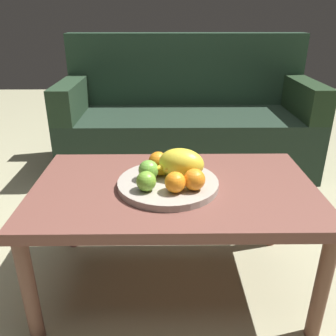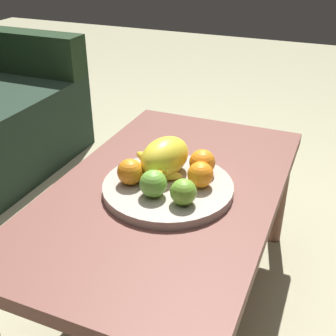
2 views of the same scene
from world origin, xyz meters
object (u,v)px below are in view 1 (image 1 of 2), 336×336
orange_left (194,180)px  apple_front (149,170)px  coffee_table (174,198)px  apple_left (146,181)px  couch (187,124)px  melon_large_front (181,163)px  orange_front (174,182)px  banana_bunch (172,168)px  fruit_bowl (168,184)px  orange_right (158,161)px

orange_left → apple_front: bearing=152.6°
coffee_table → orange_left: (0.07, -0.08, 0.11)m
apple_left → couch: bearing=80.6°
coffee_table → melon_large_front: 0.14m
orange_front → apple_front: size_ratio=0.98×
apple_left → orange_front: bearing=-7.4°
apple_front → couch: bearing=80.2°
orange_left → banana_bunch: orange_left is taller
orange_left → banana_bunch: (-0.07, 0.12, -0.01)m
coffee_table → orange_front: 0.15m
couch → banana_bunch: (-0.13, -1.23, 0.20)m
fruit_bowl → orange_front: (0.02, -0.09, 0.05)m
orange_front → banana_bunch: (-0.01, 0.14, -0.01)m
couch → orange_left: 1.37m
apple_front → apple_left: size_ratio=1.06×
couch → fruit_bowl: bearing=-96.6°
fruit_bowl → banana_bunch: size_ratio=2.18×
orange_left → orange_right: size_ratio=1.03×
apple_front → fruit_bowl: bearing=-10.9°
orange_front → orange_right: (-0.06, 0.18, 0.00)m
coffee_table → melon_large_front: bearing=33.4°
orange_front → orange_left: orange_left is taller
coffee_table → orange_front: bearing=-91.6°
orange_left → apple_front: orange_left is taller
fruit_bowl → melon_large_front: size_ratio=2.19×
coffee_table → orange_left: size_ratio=13.80×
fruit_bowl → couch: bearing=83.4°
coffee_table → apple_front: size_ratio=14.12×
apple_front → banana_bunch: size_ratio=0.44×
orange_front → orange_left: size_ratio=0.96×
orange_front → apple_left: (-0.09, 0.01, -0.00)m
melon_large_front → orange_left: 0.11m
apple_front → banana_bunch: apple_front is taller
orange_front → banana_bunch: size_ratio=0.43×
fruit_bowl → banana_bunch: bearing=73.4°
couch → melon_large_front: (-0.10, -1.25, 0.23)m
coffee_table → fruit_bowl: size_ratio=2.84×
melon_large_front → orange_right: 0.11m
fruit_bowl → melon_large_front: 0.09m
couch → banana_bunch: couch is taller
orange_right → apple_front: 0.09m
banana_bunch → apple_front: bearing=-156.2°
orange_left → melon_large_front: bearing=112.0°
couch → fruit_bowl: size_ratio=4.67×
coffee_table → couch: (0.13, 1.27, -0.10)m
apple_left → banana_bunch: 0.15m
coffee_table → fruit_bowl: (-0.02, -0.01, 0.06)m
fruit_bowl → orange_right: 0.11m
melon_large_front → fruit_bowl: bearing=-148.6°
melon_large_front → couch: bearing=85.4°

